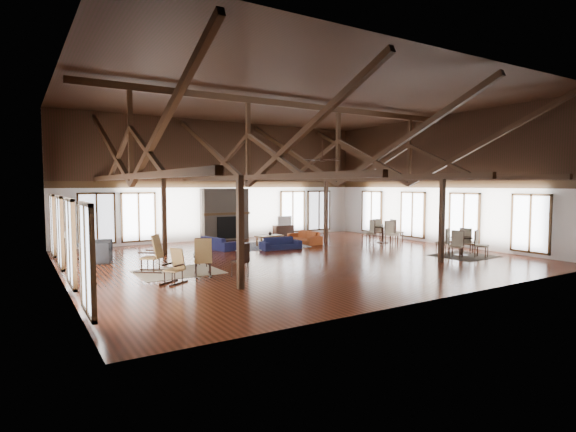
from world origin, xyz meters
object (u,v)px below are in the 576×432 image
sofa_navy_left (218,243)px  armchair (96,252)px  sofa_orange (305,237)px  cafe_table_near (462,243)px  tv_console (283,230)px  cafe_table_far (383,231)px  coffee_table (269,237)px  sofa_navy_front (281,243)px

sofa_navy_left → armchair: (-5.03, -0.79, 0.11)m
armchair → sofa_orange: bearing=-70.6°
cafe_table_near → tv_console: (-2.35, 9.71, -0.23)m
armchair → cafe_table_far: 12.76m
sofa_navy_left → armchair: 5.09m
armchair → cafe_table_far: (12.69, -1.32, 0.16)m
armchair → cafe_table_far: size_ratio=0.56×
coffee_table → cafe_table_far: (5.21, -1.90, 0.12)m
sofa_navy_left → sofa_orange: (4.36, -0.28, 0.01)m
tv_console → armchair: bearing=-159.6°
sofa_navy_front → coffee_table: (0.11, 1.22, 0.17)m
armchair → cafe_table_far: bearing=-79.7°
sofa_navy_front → tv_console: size_ratio=1.56×
cafe_table_far → coffee_table: bearing=160.0°
sofa_navy_front → coffee_table: 1.24m
coffee_table → tv_console: 4.19m
tv_console → sofa_navy_front: bearing=-122.3°
sofa_navy_left → tv_console: bearing=-75.7°
cafe_table_near → tv_console: 9.99m
cafe_table_near → cafe_table_far: 4.60m
coffee_table → sofa_orange: bearing=-11.5°
cafe_table_near → tv_console: cafe_table_near is taller
sofa_navy_left → cafe_table_far: size_ratio=0.89×
coffee_table → armchair: (-7.48, -0.58, -0.04)m
sofa_navy_front → sofa_orange: size_ratio=0.89×
sofa_orange → tv_console: size_ratio=1.75×
cafe_table_far → sofa_navy_front: bearing=172.7°
sofa_orange → coffee_table: size_ratio=1.47×
cafe_table_far → sofa_orange: bearing=150.9°
sofa_navy_front → coffee_table: size_ratio=1.31×
coffee_table → armchair: size_ratio=1.13×
sofa_navy_front → armchair: bearing=-180.0°
sofa_navy_front → cafe_table_near: size_ratio=0.88×
sofa_navy_front → armchair: size_ratio=1.48×
sofa_orange → cafe_table_near: size_ratio=0.98×
coffee_table → cafe_table_far: bearing=-29.7°
coffee_table → armchair: 7.50m
sofa_navy_left → sofa_navy_front: bearing=-137.6°
coffee_table → cafe_table_far: 5.55m
cafe_table_far → tv_console: (-2.52, 5.11, -0.26)m
sofa_navy_front → armchair: armchair is taller
armchair → cafe_table_near: 13.84m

